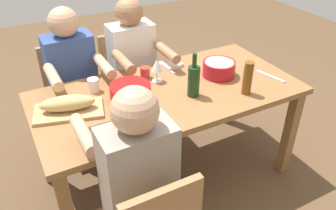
# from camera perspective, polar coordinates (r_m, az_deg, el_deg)

# --- Properties ---
(ground_plane) EXTENTS (8.00, 8.00, 0.00)m
(ground_plane) POSITION_cam_1_polar(r_m,az_deg,el_deg) (2.71, -0.00, -11.23)
(ground_plane) COLOR brown
(dining_table) EXTENTS (1.74, 0.86, 0.74)m
(dining_table) POSITION_cam_1_polar(r_m,az_deg,el_deg) (2.31, -0.00, 0.45)
(dining_table) COLOR olive
(dining_table) RESTS_ON ground_plane
(chair_far_center) EXTENTS (0.40, 0.40, 0.85)m
(chair_far_center) POSITION_cam_1_polar(r_m,az_deg,el_deg) (2.99, -6.79, 4.54)
(chair_far_center) COLOR #9E7044
(chair_far_center) RESTS_ON ground_plane
(diner_far_center) EXTENTS (0.41, 0.53, 1.20)m
(diner_far_center) POSITION_cam_1_polar(r_m,az_deg,el_deg) (2.74, -5.61, 6.90)
(diner_far_center) COLOR #2D2D38
(diner_far_center) RESTS_ON ground_plane
(chair_far_left) EXTENTS (0.40, 0.40, 0.85)m
(chair_far_left) POSITION_cam_1_polar(r_m,az_deg,el_deg) (2.88, -15.65, 2.27)
(chair_far_left) COLOR #9E7044
(chair_far_left) RESTS_ON ground_plane
(diner_far_left) EXTENTS (0.41, 0.53, 1.20)m
(diner_far_left) POSITION_cam_1_polar(r_m,az_deg,el_deg) (2.61, -15.32, 4.53)
(diner_far_left) COLOR #2D2D38
(diner_far_left) RESTS_ON ground_plane
(diner_near_left) EXTENTS (0.41, 0.53, 1.20)m
(diner_near_left) POSITION_cam_1_polar(r_m,az_deg,el_deg) (1.71, -5.37, -11.29)
(diner_near_left) COLOR #2D2D38
(diner_near_left) RESTS_ON ground_plane
(serving_bowl_pasta) EXTENTS (0.23, 0.23, 0.11)m
(serving_bowl_pasta) POSITION_cam_1_polar(r_m,az_deg,el_deg) (2.45, 8.41, 6.11)
(serving_bowl_pasta) COLOR #B21923
(serving_bowl_pasta) RESTS_ON dining_table
(serving_bowl_greens) EXTENTS (0.26, 0.26, 0.09)m
(serving_bowl_greens) POSITION_cam_1_polar(r_m,az_deg,el_deg) (2.17, -6.23, 2.34)
(serving_bowl_greens) COLOR red
(serving_bowl_greens) RESTS_ON dining_table
(cutting_board) EXTENTS (0.44, 0.32, 0.02)m
(cutting_board) POSITION_cam_1_polar(r_m,az_deg,el_deg) (2.13, -16.05, -0.95)
(cutting_board) COLOR tan
(cutting_board) RESTS_ON dining_table
(bread_loaf) EXTENTS (0.34, 0.19, 0.09)m
(bread_loaf) POSITION_cam_1_polar(r_m,az_deg,el_deg) (2.10, -16.28, 0.30)
(bread_loaf) COLOR tan
(bread_loaf) RESTS_ON cutting_board
(wine_bottle) EXTENTS (0.08, 0.08, 0.29)m
(wine_bottle) POSITION_cam_1_polar(r_m,az_deg,el_deg) (2.17, 4.27, 4.09)
(wine_bottle) COLOR #193819
(wine_bottle) RESTS_ON dining_table
(beer_bottle) EXTENTS (0.06, 0.06, 0.22)m
(beer_bottle) POSITION_cam_1_polar(r_m,az_deg,el_deg) (2.24, 13.03, 4.35)
(beer_bottle) COLOR brown
(beer_bottle) RESTS_ON dining_table
(wine_glass) EXTENTS (0.08, 0.08, 0.17)m
(wine_glass) POSITION_cam_1_polar(r_m,az_deg,el_deg) (2.32, -1.87, 6.44)
(wine_glass) COLOR silver
(wine_glass) RESTS_ON dining_table
(cup_far_center) EXTENTS (0.07, 0.07, 0.08)m
(cup_far_center) POSITION_cam_1_polar(r_m,az_deg,el_deg) (2.41, -3.81, 5.38)
(cup_far_center) COLOR red
(cup_far_center) RESTS_ON dining_table
(fork_far_center) EXTENTS (0.04, 0.17, 0.01)m
(fork_far_center) POSITION_cam_1_polar(r_m,az_deg,el_deg) (2.52, -0.05, 5.92)
(fork_far_center) COLOR silver
(fork_far_center) RESTS_ON dining_table
(cup_far_left) EXTENTS (0.07, 0.07, 0.09)m
(cup_far_left) POSITION_cam_1_polar(r_m,az_deg,el_deg) (2.29, -12.20, 3.23)
(cup_far_left) COLOR white
(cup_far_left) RESTS_ON dining_table
(placemat_near_left) EXTENTS (0.32, 0.23, 0.01)m
(placemat_near_left) POSITION_cam_1_polar(r_m,az_deg,el_deg) (1.90, -9.03, -4.66)
(placemat_near_left) COLOR black
(placemat_near_left) RESTS_ON dining_table
(carving_knife) EXTENTS (0.08, 0.23, 0.01)m
(carving_knife) POSITION_cam_1_polar(r_m,az_deg,el_deg) (2.53, 16.60, 4.57)
(carving_knife) COLOR silver
(carving_knife) RESTS_ON dining_table
(napkin_stack) EXTENTS (0.16, 0.16, 0.02)m
(napkin_stack) POSITION_cam_1_polar(r_m,az_deg,el_deg) (2.58, 0.45, 6.76)
(napkin_stack) COLOR white
(napkin_stack) RESTS_ON dining_table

